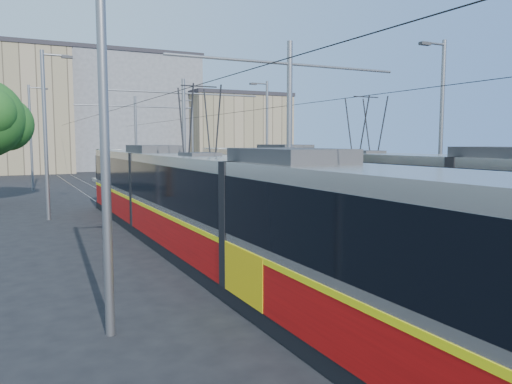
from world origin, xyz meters
TOP-DOWN VIEW (x-y plane):
  - ground at (0.00, 0.00)m, footprint 160.00×160.00m
  - platform at (0.00, 17.00)m, footprint 4.00×50.00m
  - tactile_strip_left at (-1.45, 17.00)m, footprint 0.70×50.00m
  - tactile_strip_right at (1.45, 17.00)m, footprint 0.70×50.00m
  - rails at (0.00, 17.00)m, footprint 8.71×70.00m
  - tram_left at (-3.60, 7.53)m, footprint 2.43×28.50m
  - tram_right at (3.60, 8.20)m, footprint 2.43×32.18m
  - catenary at (0.00, 14.15)m, footprint 9.20×70.00m
  - street_lamps at (-0.00, 21.00)m, footprint 15.18×38.22m
  - shelter at (0.03, 11.98)m, footprint 0.84×1.05m
  - building_centre at (6.00, 64.00)m, footprint 18.36×14.28m
  - building_right at (20.00, 58.00)m, footprint 14.28×10.20m

SIDE VIEW (x-z plane):
  - ground at x=0.00m, z-range 0.00..0.00m
  - rails at x=0.00m, z-range 0.00..0.03m
  - platform at x=0.00m, z-range 0.00..0.30m
  - tactile_strip_left at x=-1.45m, z-range 0.30..0.31m
  - tactile_strip_right at x=1.45m, z-range 0.30..0.31m
  - shelter at x=0.03m, z-range 0.35..2.37m
  - tram_left at x=-3.60m, z-range -1.04..4.46m
  - tram_right at x=3.60m, z-range -0.89..4.61m
  - street_lamps at x=0.00m, z-range 0.18..8.18m
  - catenary at x=0.00m, z-range 1.02..8.02m
  - building_right at x=20.00m, z-range 0.01..10.52m
  - building_centre at x=6.00m, z-range 0.01..15.63m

